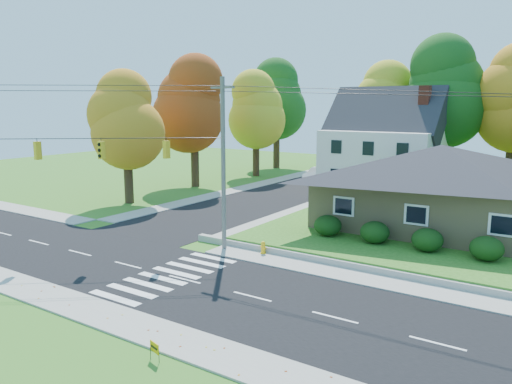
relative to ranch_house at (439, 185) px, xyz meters
The scene contains 18 objects.
ground 18.18m from the ranch_house, 116.57° to the right, with size 120.00×120.00×0.00m, color #3D7923.
road_main 18.18m from the ranch_house, 116.57° to the right, with size 90.00×8.00×0.02m, color black.
road_cross 19.15m from the ranch_house, 147.99° to the left, with size 8.00×44.00×0.02m, color black.
sidewalk_north 13.98m from the ranch_house, 126.03° to the right, with size 90.00×2.00×0.08m, color #9C9A90.
sidewalk_south 22.70m from the ranch_house, 110.85° to the right, with size 90.00×2.00×0.08m, color #9C9A90.
ranch_house is the anchor object (origin of this frame).
colonial_house 14.46m from the ranch_house, 123.55° to the left, with size 10.40×8.40×9.60m.
hedge_row 6.57m from the ranch_house, 94.61° to the right, with size 10.70×1.70×1.27m.
traffic_infrastructure 16.87m from the ranch_house, 119.09° to the right, with size 38.10×10.66×10.00m.
tree_lot_0 21.20m from the ranch_house, 119.05° to the left, with size 6.72×6.72×12.51m.
tree_lot_1 18.58m from the ranch_house, 103.24° to the left, with size 7.84×7.84×14.60m.
tree_west_0 25.61m from the ranch_house, behind, with size 6.16×6.16×11.47m.
tree_west_1 27.18m from the ranch_house, 167.01° to the left, with size 7.28×7.28×13.56m.
tree_west_2 30.03m from the ranch_house, 147.38° to the left, with size 6.72×6.72×12.51m.
tree_west_3 36.60m from the ranch_house, 138.37° to the left, with size 7.84×7.84×14.60m.
white_car 23.54m from the ranch_house, 136.19° to the left, with size 1.59×4.56×1.50m, color silver.
fire_hydrant 12.87m from the ranch_house, 124.10° to the right, with size 0.45×0.35×0.79m.
yard_sign 22.93m from the ranch_house, 99.04° to the right, with size 0.52×0.17×0.67m.
Camera 1 is at (15.78, -17.47, 8.47)m, focal length 35.00 mm.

